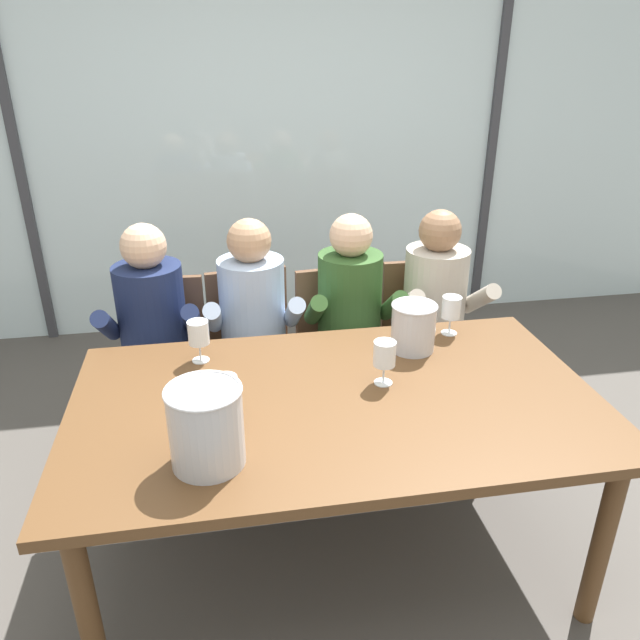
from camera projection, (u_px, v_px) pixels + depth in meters
ground at (300, 419)px, 3.42m from camera, size 14.00×14.00×0.00m
window_glass_panel at (269, 144)px, 4.11m from camera, size 7.11×0.03×2.60m
window_mullion_left at (17, 151)px, 3.85m from camera, size 0.06×0.06×2.60m
window_mullion_right at (492, 138)px, 4.35m from camera, size 0.06×0.06×2.60m
hillside_vineyard at (242, 123)px, 7.38m from camera, size 13.11×2.40×2.04m
dining_table at (336, 415)px, 2.24m from camera, size 1.91×1.10×0.76m
chair_near_curtain at (164, 353)px, 3.06m from camera, size 0.46×0.46×0.88m
chair_left_of_center at (253, 343)px, 3.17m from camera, size 0.49×0.49×0.88m
chair_center at (340, 341)px, 3.19m from camera, size 0.48×0.48×0.88m
chair_right_of_center at (423, 332)px, 3.29m from camera, size 0.45×0.45×0.88m
person_navy_polo at (153, 334)px, 2.87m from camera, size 0.46×0.61×1.19m
person_pale_blue_shirt at (254, 326)px, 2.94m from camera, size 0.46×0.61×1.19m
person_olive_shirt at (352, 319)px, 3.02m from camera, size 0.47×0.62×1.19m
person_beige_jumper at (439, 313)px, 3.09m from camera, size 0.47×0.61×1.19m
ice_bucket_primary at (413, 326)px, 2.51m from camera, size 0.19×0.19×0.20m
ice_bucket_secondary at (206, 425)px, 1.82m from camera, size 0.23×0.23×0.26m
wine_glass_by_left_taster at (225, 391)px, 2.02m from camera, size 0.08×0.08×0.17m
wine_glass_near_bucket at (451, 309)px, 2.64m from camera, size 0.08×0.08×0.17m
wine_glass_center_pour at (385, 354)px, 2.25m from camera, size 0.08×0.08×0.17m
wine_glass_by_right_taster at (199, 334)px, 2.41m from camera, size 0.08×0.08×0.17m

